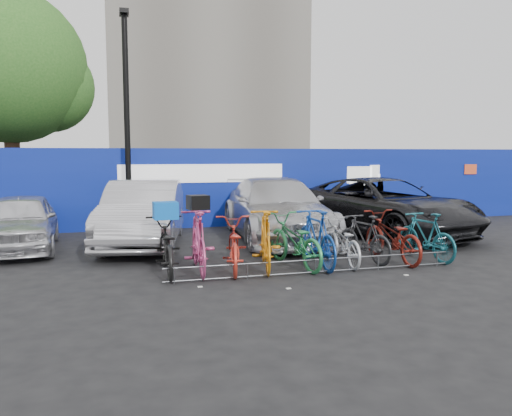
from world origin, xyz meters
name	(u,v)px	position (x,y,z in m)	size (l,w,h in m)	color
ground	(304,267)	(0.00, 0.00, 0.00)	(100.00, 100.00, 0.00)	black
hoarding	(235,187)	(0.01, 6.00, 1.20)	(22.00, 0.18, 2.40)	navy
tree	(16,71)	(-6.77, 10.06, 5.07)	(5.40, 5.20, 7.80)	#382314
lamppost	(127,116)	(-3.20, 5.40, 3.27)	(0.25, 0.50, 6.11)	black
bike_rack	(315,266)	(0.00, -0.60, 0.16)	(5.60, 0.03, 0.30)	#595B60
car_0	(20,222)	(-5.70, 3.45, 0.66)	(1.56, 3.88, 1.32)	silver
car_1	(144,213)	(-2.91, 3.31, 0.79)	(1.67, 4.80, 1.58)	silver
car_2	(276,209)	(0.52, 3.41, 0.80)	(2.24, 5.50, 1.60)	silver
car_3	(383,206)	(3.55, 3.20, 0.79)	(2.62, 5.69, 1.58)	black
bike_0	(166,247)	(-2.65, 0.20, 0.52)	(0.68, 1.96, 1.03)	black
bike_1	(198,241)	(-2.06, 0.14, 0.60)	(0.56, 1.99, 1.20)	#C9427D
bike_2	(233,245)	(-1.40, 0.09, 0.50)	(0.67, 1.92, 1.01)	red
bike_3	(266,240)	(-0.77, 0.03, 0.59)	(0.55, 1.95, 1.17)	orange
bike_4	(294,241)	(-0.17, 0.08, 0.52)	(0.70, 2.00, 1.05)	#258047
bike_5	(316,238)	(0.25, -0.02, 0.58)	(0.54, 1.92, 1.15)	#1340A1
bike_6	(342,242)	(0.85, 0.07, 0.46)	(0.61, 1.74, 0.91)	#B3B6BB
bike_7	(364,238)	(1.41, 0.19, 0.50)	(0.47, 1.65, 0.99)	#29292B
bike_8	(392,237)	(1.96, 0.05, 0.52)	(0.69, 1.97, 1.03)	maroon
bike_9	(425,236)	(2.72, -0.01, 0.51)	(0.48, 1.70, 1.02)	#195E6C
cargo_crate	(165,211)	(-2.65, 0.20, 1.19)	(0.44, 0.34, 0.32)	blue
cargo_topcase	(198,202)	(-2.06, 0.14, 1.33)	(0.36, 0.33, 0.27)	black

